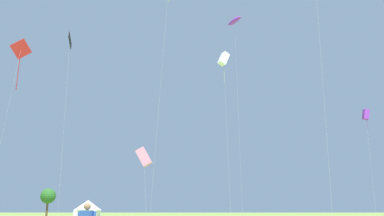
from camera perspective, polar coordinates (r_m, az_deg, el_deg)
name	(u,v)px	position (r m, az deg, el deg)	size (l,w,h in m)	color
kite_black_diamond	(70,42)	(65.48, -17.55, 9.32)	(1.45, 3.62, 29.19)	black
kite_purple_box	(366,115)	(65.42, 24.25, -0.91)	(1.54, 2.10, 16.56)	purple
kite_white_box	(224,59)	(60.83, 4.69, 7.19)	(2.03, 2.67, 25.37)	white
kite_red_diamond	(21,52)	(61.20, -23.95, 7.57)	(2.43, 3.40, 25.40)	red
kite_purple_parafoil	(234,21)	(65.03, 6.28, 12.61)	(2.75, 3.49, 31.96)	purple
kite_pink_box	(144,157)	(60.27, -7.11, -7.18)	(2.59, 3.21, 10.87)	pink
festival_tent_center	(88,208)	(73.35, -15.12, -14.08)	(4.82, 4.82, 3.13)	white
tree_distant_left	(48,196)	(93.53, -20.44, -12.08)	(3.32, 3.32, 6.09)	brown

